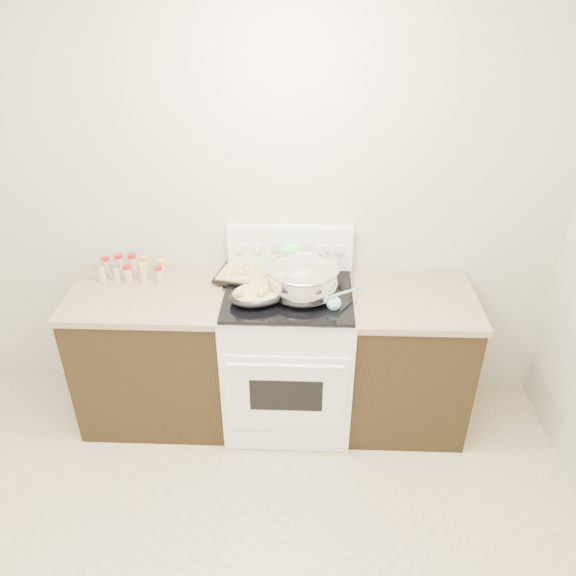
{
  "coord_description": "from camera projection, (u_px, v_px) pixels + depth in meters",
  "views": [
    {
      "loc": [
        0.45,
        -1.35,
        2.64
      ],
      "look_at": [
        0.35,
        1.37,
        1.0
      ],
      "focal_mm": 35.0,
      "sensor_mm": 36.0,
      "label": 1
    }
  ],
  "objects": [
    {
      "name": "counter_right",
      "position": [
        406.0,
        359.0,
        3.48
      ],
      "size": [
        0.73,
        0.67,
        0.92
      ],
      "color": "black",
      "rests_on": "ground"
    },
    {
      "name": "blue_ladle",
      "position": [
        335.0,
        302.0,
        3.09
      ],
      "size": [
        0.21,
        0.23,
        0.1
      ],
      "color": "#7EB5BC",
      "rests_on": "kitchen_range"
    },
    {
      "name": "counter_left",
      "position": [
        157.0,
        354.0,
        3.53
      ],
      "size": [
        0.93,
        0.67,
        0.92
      ],
      "color": "black",
      "rests_on": "ground"
    },
    {
      "name": "wooden_spoon",
      "position": [
        276.0,
        288.0,
        3.26
      ],
      "size": [
        0.11,
        0.28,
        0.04
      ],
      "color": "tan",
      "rests_on": "kitchen_range"
    },
    {
      "name": "mixing_bowl",
      "position": [
        303.0,
        281.0,
        3.17
      ],
      "size": [
        0.47,
        0.47,
        0.24
      ],
      "color": "silver",
      "rests_on": "kitchen_range"
    },
    {
      "name": "kitchen_range",
      "position": [
        288.0,
        354.0,
        3.49
      ],
      "size": [
        0.78,
        0.73,
        1.22
      ],
      "color": "white",
      "rests_on": "ground"
    },
    {
      "name": "baking_sheet",
      "position": [
        247.0,
        275.0,
        3.38
      ],
      "size": [
        0.41,
        0.33,
        0.06
      ],
      "color": "black",
      "rests_on": "kitchen_range"
    },
    {
      "name": "room_shell",
      "position": [
        152.0,
        321.0,
        1.65
      ],
      "size": [
        4.1,
        3.6,
        2.75
      ],
      "color": "beige",
      "rests_on": "ground"
    },
    {
      "name": "roasting_pan",
      "position": [
        260.0,
        293.0,
        3.15
      ],
      "size": [
        0.43,
        0.38,
        0.11
      ],
      "color": "black",
      "rests_on": "kitchen_range"
    },
    {
      "name": "spice_jars",
      "position": [
        131.0,
        269.0,
        3.41
      ],
      "size": [
        0.4,
        0.16,
        0.13
      ],
      "color": "#BFB28C",
      "rests_on": "counter_left"
    }
  ]
}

